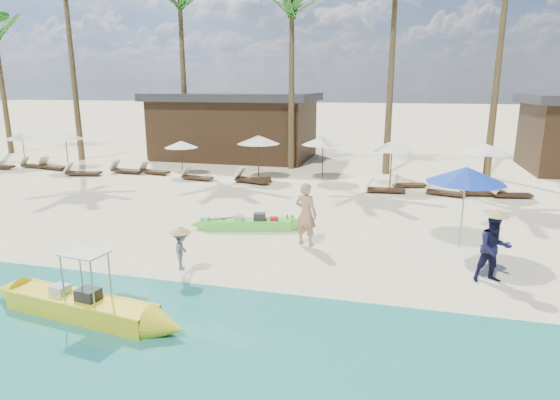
% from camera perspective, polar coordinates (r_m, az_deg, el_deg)
% --- Properties ---
extents(ground, '(240.00, 240.00, 0.00)m').
position_cam_1_polar(ground, '(13.63, 1.29, -6.87)').
color(ground, '#FFEDBC').
rests_on(ground, ground).
extents(wet_sand_strip, '(240.00, 4.50, 0.01)m').
position_cam_1_polar(wet_sand_strip, '(9.31, -6.17, -17.41)').
color(wet_sand_strip, tan).
rests_on(wet_sand_strip, ground).
extents(green_canoe, '(4.46, 1.41, 0.58)m').
position_cam_1_polar(green_canoe, '(16.05, -3.76, -2.93)').
color(green_canoe, '#54E144').
rests_on(green_canoe, ground).
extents(yellow_canoe, '(5.71, 1.21, 1.48)m').
position_cam_1_polar(yellow_canoe, '(11.05, -23.05, -11.81)').
color(yellow_canoe, yellow).
rests_on(yellow_canoe, ground).
extents(tourist, '(0.83, 0.67, 1.97)m').
position_cam_1_polar(tourist, '(14.31, 3.16, -1.71)').
color(tourist, tan).
rests_on(tourist, ground).
extents(vendor_green, '(1.00, 0.87, 1.77)m').
position_cam_1_polar(vendor_green, '(12.81, 24.62, -5.37)').
color(vendor_green, '#131335').
rests_on(vendor_green, ground).
extents(vendor_yellow, '(0.55, 0.76, 1.06)m').
position_cam_1_polar(vendor_yellow, '(12.30, -11.92, -6.00)').
color(vendor_yellow, gray).
rests_on(vendor_yellow, ground).
extents(blue_umbrella, '(2.32, 2.32, 2.49)m').
position_cam_1_polar(blue_umbrella, '(14.79, 21.73, 2.86)').
color(blue_umbrella, '#99999E').
rests_on(blue_umbrella, ground).
extents(resort_parasol_1, '(2.00, 2.00, 2.07)m').
position_cam_1_polar(resort_parasol_1, '(32.17, -28.96, 6.86)').
color(resort_parasol_1, '#352415').
rests_on(resort_parasol_1, ground).
extents(lounger_1_left, '(1.67, 0.53, 0.57)m').
position_cam_1_polar(lounger_1_left, '(31.59, -27.89, 3.81)').
color(lounger_1_left, '#352415').
rests_on(lounger_1_left, ground).
extents(lounger_1_right, '(2.06, 0.94, 0.68)m').
position_cam_1_polar(lounger_1_right, '(30.48, -26.01, 3.78)').
color(lounger_1_right, '#352415').
rests_on(lounger_1_right, ground).
extents(resort_parasol_2, '(2.13, 2.13, 2.20)m').
position_cam_1_polar(resort_parasol_2, '(29.81, -24.73, 7.13)').
color(resort_parasol_2, '#352415').
rests_on(resort_parasol_2, ground).
extents(lounger_2_left, '(2.01, 1.00, 0.65)m').
position_cam_1_polar(lounger_2_left, '(27.71, -23.08, 3.18)').
color(lounger_2_left, '#352415').
rests_on(lounger_2_left, ground).
extents(resort_parasol_3, '(1.82, 1.82, 1.88)m').
position_cam_1_polar(resort_parasol_3, '(26.03, -11.96, 6.65)').
color(resort_parasol_3, '#352415').
rests_on(resort_parasol_3, ground).
extents(lounger_3_left, '(1.95, 0.71, 0.65)m').
position_cam_1_polar(lounger_3_left, '(27.63, -18.35, 3.56)').
color(lounger_3_left, '#352415').
rests_on(lounger_3_left, ground).
extents(lounger_3_right, '(1.86, 0.84, 0.61)m').
position_cam_1_polar(lounger_3_right, '(26.93, -15.23, 3.49)').
color(lounger_3_right, '#352415').
rests_on(lounger_3_right, ground).
extents(resort_parasol_4, '(2.23, 2.23, 2.30)m').
position_cam_1_polar(resort_parasol_4, '(24.36, -2.66, 7.36)').
color(resort_parasol_4, '#352415').
rests_on(resort_parasol_4, ground).
extents(lounger_4_left, '(1.77, 0.77, 0.58)m').
position_cam_1_polar(lounger_4_left, '(24.74, -10.28, 2.85)').
color(lounger_4_left, '#352415').
rests_on(lounger_4_left, ground).
extents(lounger_4_right, '(2.06, 1.18, 0.67)m').
position_cam_1_polar(lounger_4_right, '(23.66, -3.65, 2.62)').
color(lounger_4_right, '#352415').
rests_on(lounger_4_right, ground).
extents(resort_parasol_5, '(2.20, 2.20, 2.27)m').
position_cam_1_polar(resort_parasol_5, '(24.26, 5.27, 7.23)').
color(resort_parasol_5, '#352415').
rests_on(resort_parasol_5, ground).
extents(lounger_5_left, '(1.98, 1.11, 0.64)m').
position_cam_1_polar(lounger_5_left, '(23.88, -3.62, 2.70)').
color(lounger_5_left, '#352415').
rests_on(lounger_5_left, ground).
extents(resort_parasol_6, '(2.16, 2.16, 2.23)m').
position_cam_1_polar(resort_parasol_6, '(22.94, 13.50, 6.43)').
color(resort_parasol_6, '#352415').
rests_on(resort_parasol_6, ground).
extents(lounger_6_left, '(1.83, 0.72, 0.61)m').
position_cam_1_polar(lounger_6_left, '(21.96, 12.44, 1.38)').
color(lounger_6_left, '#352415').
rests_on(lounger_6_left, ground).
extents(lounger_6_right, '(1.72, 0.98, 0.56)m').
position_cam_1_polar(lounger_6_right, '(23.35, 15.20, 1.91)').
color(lounger_6_right, '#352415').
rests_on(lounger_6_right, ground).
extents(resort_parasol_7, '(2.17, 2.17, 2.23)m').
position_cam_1_polar(resort_parasol_7, '(23.21, 23.86, 5.73)').
color(resort_parasol_7, '#352415').
rests_on(resort_parasol_7, ground).
extents(lounger_7_left, '(1.81, 0.99, 0.59)m').
position_cam_1_polar(lounger_7_left, '(22.16, 19.27, 1.02)').
color(lounger_7_left, '#352415').
rests_on(lounger_7_left, ground).
extents(lounger_7_right, '(2.04, 0.95, 0.67)m').
position_cam_1_polar(lounger_7_right, '(22.69, 23.23, 1.02)').
color(lounger_7_right, '#352415').
rests_on(lounger_7_right, ground).
extents(lounger_8_left, '(1.75, 0.81, 0.57)m').
position_cam_1_polar(lounger_8_left, '(22.81, 26.21, 0.70)').
color(lounger_8_left, '#352415').
rests_on(lounger_8_left, ground).
extents(palm_2, '(2.08, 2.08, 11.33)m').
position_cam_1_polar(palm_2, '(30.87, -12.07, 21.69)').
color(palm_2, brown).
rests_on(palm_2, ground).
extents(palm_3, '(2.08, 2.08, 10.52)m').
position_cam_1_polar(palm_3, '(27.67, 1.46, 21.65)').
color(palm_3, brown).
rests_on(palm_3, ground).
extents(pavilion_west, '(10.80, 6.60, 4.30)m').
position_cam_1_polar(pavilion_west, '(31.95, -5.50, 9.07)').
color(pavilion_west, '#352415').
rests_on(pavilion_west, ground).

